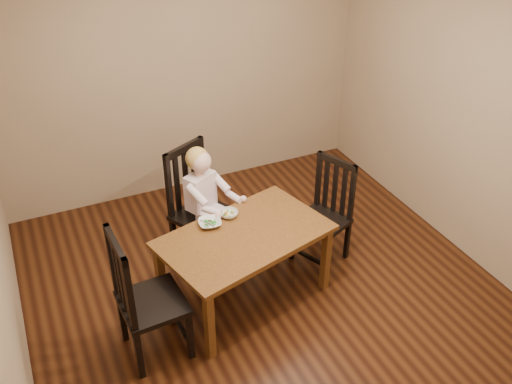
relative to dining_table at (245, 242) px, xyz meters
name	(u,v)px	position (x,y,z in m)	size (l,w,h in m)	color
room	(264,156)	(0.19, 0.04, 0.74)	(4.01, 4.01, 2.71)	#42210E
dining_table	(245,242)	(0.00, 0.00, 0.00)	(1.54, 1.15, 0.69)	#492811
chair_child	(199,207)	(-0.14, 0.73, -0.06)	(0.65, 0.64, 1.14)	black
chair_left	(144,299)	(-0.93, -0.25, -0.06)	(0.49, 0.52, 1.14)	black
chair_right	(325,214)	(0.91, 0.22, -0.12)	(0.55, 0.56, 1.01)	black
toddler	(202,195)	(-0.12, 0.67, 0.10)	(0.36, 0.45, 0.62)	white
bowl_peas	(210,223)	(-0.22, 0.23, 0.10)	(0.19, 0.19, 0.05)	silver
bowl_veg	(229,214)	(-0.02, 0.29, 0.10)	(0.16, 0.16, 0.05)	silver
fork	(207,224)	(-0.25, 0.20, 0.12)	(0.10, 0.08, 0.05)	silver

